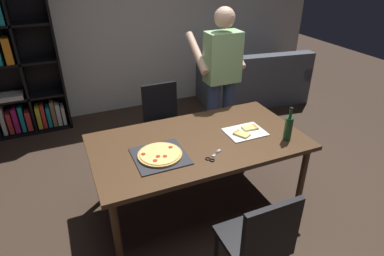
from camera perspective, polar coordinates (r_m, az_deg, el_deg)
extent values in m
plane|color=#38281E|center=(3.36, 1.05, -13.23)|extent=(12.00, 12.00, 0.00)
cube|color=silver|center=(5.05, -11.75, 18.56)|extent=(6.40, 0.10, 2.80)
cube|color=#4C331E|center=(2.92, 1.17, -2.50)|extent=(1.90, 1.04, 0.04)
cylinder|color=#4C331E|center=(2.63, -13.00, -18.06)|extent=(0.06, 0.06, 0.71)
cylinder|color=#4C331E|center=(3.25, 18.71, -8.56)|extent=(0.06, 0.06, 0.71)
cylinder|color=#4C331E|center=(3.30, -16.17, -7.46)|extent=(0.06, 0.06, 0.71)
cylinder|color=#4C331E|center=(3.81, 10.31, -1.45)|extent=(0.06, 0.06, 0.71)
cube|color=black|center=(2.49, 10.38, -18.65)|extent=(0.42, 0.42, 0.04)
cube|color=black|center=(2.21, 13.73, -17.49)|extent=(0.42, 0.04, 0.45)
cylinder|color=black|center=(2.83, 11.13, -18.13)|extent=(0.04, 0.04, 0.41)
cylinder|color=black|center=(2.69, 4.29, -20.64)|extent=(0.04, 0.04, 0.41)
cube|color=black|center=(3.81, -4.60, 0.22)|extent=(0.42, 0.42, 0.04)
cube|color=black|center=(3.87, -5.68, 4.65)|extent=(0.42, 0.04, 0.45)
cylinder|color=black|center=(3.73, -6.16, -4.56)|extent=(0.04, 0.04, 0.41)
cylinder|color=black|center=(3.83, -1.03, -3.41)|extent=(0.04, 0.04, 0.41)
cylinder|color=black|center=(4.03, -7.75, -1.96)|extent=(0.04, 0.04, 0.41)
cylinder|color=black|center=(4.12, -2.95, -0.96)|extent=(0.04, 0.04, 0.41)
cube|color=#4C515B|center=(5.61, 10.21, 6.91)|extent=(1.80, 1.08, 0.40)
cube|color=#4C515B|center=(5.20, 12.12, 9.94)|extent=(1.71, 0.43, 0.45)
cube|color=#4C515B|center=(5.88, 17.40, 10.17)|extent=(0.28, 0.86, 0.20)
cube|color=#4C515B|center=(5.23, 2.73, 9.23)|extent=(0.28, 0.86, 0.20)
cube|color=black|center=(4.79, -22.47, 11.23)|extent=(0.03, 0.35, 1.95)
cube|color=black|center=(5.16, -27.98, -0.45)|extent=(1.40, 0.35, 0.03)
cube|color=black|center=(4.98, -30.45, 10.08)|extent=(1.40, 0.03, 1.95)
cube|color=black|center=(4.97, -29.24, 4.46)|extent=(1.34, 0.29, 0.03)
cube|color=black|center=(4.83, -30.58, 9.55)|extent=(1.34, 0.29, 0.03)
cube|color=black|center=(4.80, -27.96, 10.11)|extent=(0.03, 0.29, 1.89)
cube|color=silver|center=(5.08, -30.24, 1.28)|extent=(0.05, 0.22, 0.38)
cube|color=red|center=(5.08, -29.27, 1.00)|extent=(0.05, 0.22, 0.29)
cube|color=#B21E66|center=(5.06, -28.50, 1.44)|extent=(0.06, 0.22, 0.34)
cube|color=teal|center=(5.05, -27.66, 1.70)|extent=(0.05, 0.22, 0.36)
cube|color=red|center=(5.06, -26.70, 1.44)|extent=(0.06, 0.22, 0.27)
cube|color=yellow|center=(5.04, -25.30, 1.94)|extent=(0.06, 0.22, 0.32)
cube|color=red|center=(5.03, -24.60, 2.15)|extent=(0.05, 0.22, 0.33)
cube|color=teal|center=(5.04, -23.83, 2.08)|extent=(0.05, 0.22, 0.29)
cube|color=olive|center=(5.02, -23.19, 2.58)|extent=(0.05, 0.22, 0.36)
cube|color=silver|center=(5.03, -22.41, 2.46)|extent=(0.05, 0.22, 0.31)
cube|color=silver|center=(5.04, -21.65, 2.36)|extent=(0.04, 0.22, 0.26)
cube|color=silver|center=(4.94, -29.38, 4.86)|extent=(0.33, 0.25, 0.06)
cube|color=orange|center=(4.75, -29.59, 11.80)|extent=(0.09, 0.22, 0.32)
cylinder|color=#38476B|center=(3.94, 6.22, 1.86)|extent=(0.14, 0.14, 0.95)
cylinder|color=#38476B|center=(3.85, 3.61, 1.34)|extent=(0.14, 0.14, 0.95)
cube|color=#99CC8C|center=(3.61, 5.43, 12.24)|extent=(0.38, 0.22, 0.55)
sphere|color=#E0B293|center=(3.52, 5.76, 18.73)|extent=(0.22, 0.22, 0.22)
cylinder|color=#E0B293|center=(3.87, 7.24, 13.67)|extent=(0.09, 0.50, 0.39)
cylinder|color=#E0B293|center=(3.66, 0.83, 13.03)|extent=(0.09, 0.50, 0.39)
cube|color=#2D2D33|center=(2.70, -5.63, -4.93)|extent=(0.43, 0.43, 0.01)
cylinder|color=tan|center=(2.69, -5.65, -4.68)|extent=(0.37, 0.37, 0.02)
cylinder|color=#EACC6B|center=(2.68, -5.66, -4.46)|extent=(0.33, 0.33, 0.01)
cylinder|color=#B22819|center=(2.64, -5.99, -4.97)|extent=(0.04, 0.04, 0.00)
cylinder|color=#B22819|center=(2.59, -6.49, -5.69)|extent=(0.04, 0.04, 0.00)
cylinder|color=#B22819|center=(2.64, -4.76, -4.95)|extent=(0.04, 0.04, 0.00)
cylinder|color=#B22819|center=(2.68, -8.56, -4.54)|extent=(0.04, 0.04, 0.00)
cylinder|color=#B22819|center=(2.75, -3.79, -3.36)|extent=(0.04, 0.04, 0.00)
cube|color=white|center=(3.07, 9.30, -0.70)|extent=(0.36, 0.28, 0.01)
cube|color=#EACC6B|center=(3.00, 8.74, -1.07)|extent=(0.15, 0.17, 0.02)
cube|color=tan|center=(3.02, 7.76, -0.70)|extent=(0.09, 0.06, 0.02)
cube|color=#EACC6B|center=(3.12, 10.11, 0.04)|extent=(0.15, 0.10, 0.02)
cube|color=tan|center=(3.15, 11.07, 0.25)|extent=(0.03, 0.09, 0.02)
cylinder|color=#194723|center=(2.99, 16.54, -0.14)|extent=(0.07, 0.07, 0.22)
cylinder|color=#194723|center=(2.92, 16.94, 2.44)|extent=(0.03, 0.03, 0.08)
cylinder|color=black|center=(2.90, 17.07, 3.29)|extent=(0.03, 0.03, 0.02)
cube|color=silver|center=(2.73, 4.33, -4.40)|extent=(0.10, 0.09, 0.01)
cube|color=silver|center=(2.73, 4.33, -4.40)|extent=(0.11, 0.06, 0.01)
torus|color=black|center=(2.66, 2.79, -5.37)|extent=(0.06, 0.06, 0.01)
torus|color=black|center=(2.64, 3.55, -5.63)|extent=(0.06, 0.06, 0.01)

